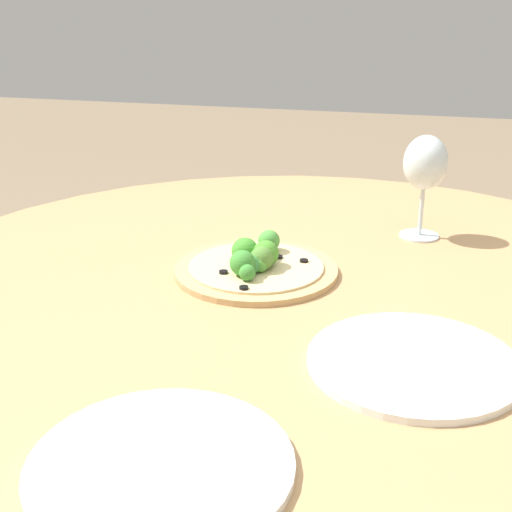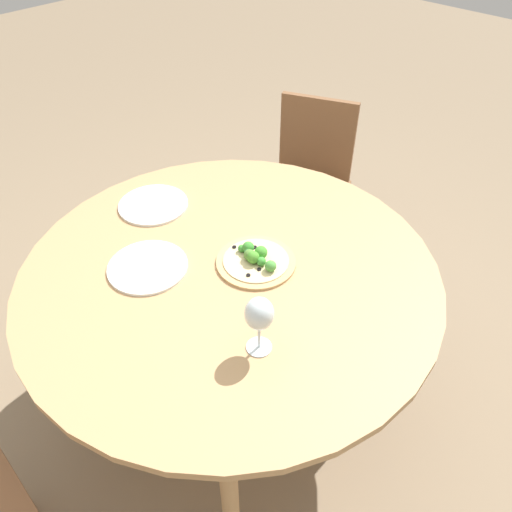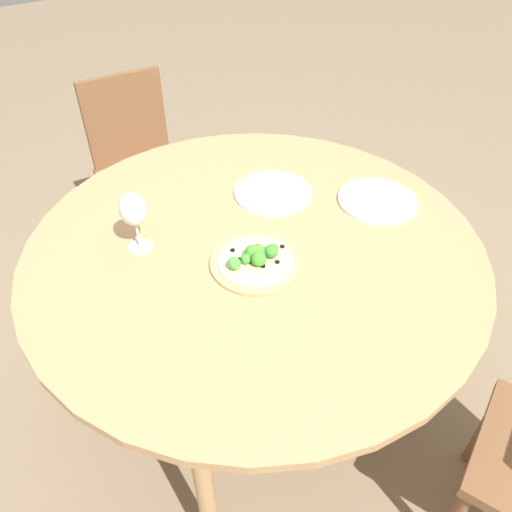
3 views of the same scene
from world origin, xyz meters
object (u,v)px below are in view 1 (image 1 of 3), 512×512
(wine_glass, at_px, (425,165))
(plate_far, at_px, (413,362))
(plate_near, at_px, (161,465))
(pizza, at_px, (256,265))

(wine_glass, height_order, plate_far, wine_glass)
(wine_glass, height_order, plate_near, wine_glass)
(pizza, height_order, plate_near, pizza)
(pizza, distance_m, plate_near, 0.50)
(pizza, distance_m, plate_far, 0.35)
(pizza, xyz_separation_m, plate_far, (0.26, -0.24, -0.01))
(pizza, bearing_deg, wine_glass, 45.18)
(plate_near, bearing_deg, pizza, 94.02)
(plate_near, height_order, plate_far, same)
(wine_glass, bearing_deg, plate_far, -88.32)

